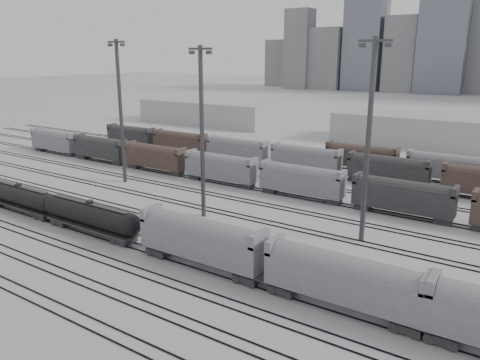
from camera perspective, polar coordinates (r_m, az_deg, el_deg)
The scene contains 14 objects.
ground at distance 61.31m, azimuth -13.29°, elevation -8.21°, with size 900.00×900.00×0.00m, color silver.
tracks at distance 73.38m, azimuth -3.32°, elevation -3.84°, with size 220.00×71.50×0.16m.
tank_car_a at distance 80.41m, azimuth -25.27°, elevation -1.79°, with size 17.55×2.92×4.34m.
tank_car_b at distance 67.04m, azimuth -17.75°, elevation -4.12°, with size 18.25×3.04×4.51m.
hopper_car_a at distance 53.74m, azimuth -4.76°, elevation -7.10°, with size 16.16×3.21×5.78m.
hopper_car_b at distance 46.04m, azimuth 12.46°, elevation -11.54°, with size 15.62×3.10×5.58m.
light_mast_b at distance 90.56m, azimuth -14.36°, elevation 8.42°, with size 4.25×0.68×26.55m.
light_mast_c at distance 68.45m, azimuth -4.67°, elevation 6.19°, with size 4.02×0.64×25.09m.
light_mast_d at distance 60.65m, azimuth 15.39°, elevation 4.97°, with size 4.15×0.66×25.91m.
bg_string_near at distance 80.43m, azimuth 7.48°, elevation -0.22°, with size 151.00×3.00×5.60m.
bg_string_mid at distance 91.54m, azimuth 17.59°, elevation 1.06°, with size 151.00×3.00×5.60m.
warehouse_left at distance 168.63m, azimuth -3.82°, elevation 8.25°, with size 50.00×18.00×8.00m, color #A7A7AA.
warehouse_mid at distance 138.03m, azimuth 20.06°, elevation 5.88°, with size 40.00×18.00×8.00m, color #A7A7AA.
crane_left at distance 351.65m, azimuth 23.34°, elevation 19.35°, with size 42.00×1.80×100.00m.
Camera 1 is at (42.01, -37.81, 23.75)m, focal length 35.00 mm.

